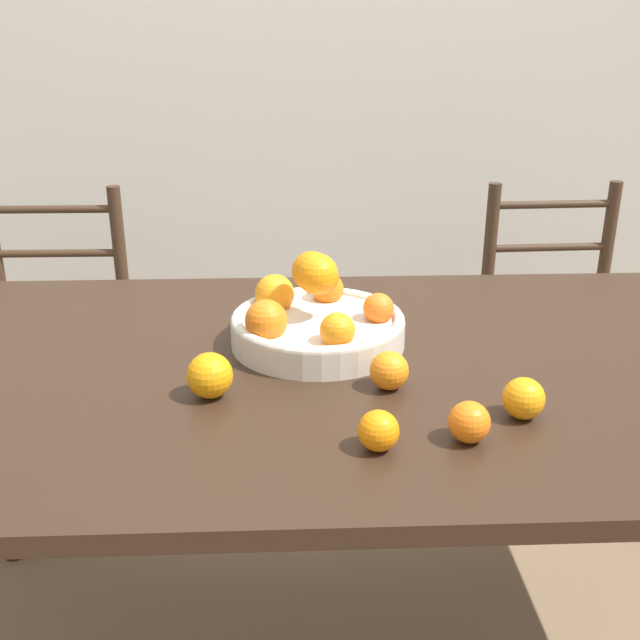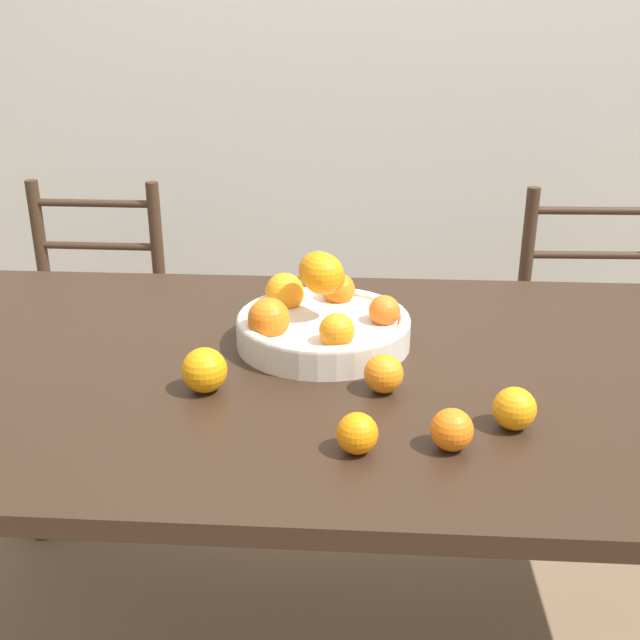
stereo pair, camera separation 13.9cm
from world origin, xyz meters
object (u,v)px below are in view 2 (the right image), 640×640
object	(u,v)px
orange_loose_0	(452,430)
chair_left	(92,343)
orange_loose_1	(357,433)
orange_loose_4	(514,409)
orange_loose_2	(204,370)
chair_right	(592,356)
fruit_bowl	(321,319)
orange_loose_3	(384,374)

from	to	relation	value
orange_loose_0	chair_left	world-z (taller)	chair_left
orange_loose_1	orange_loose_4	size ratio (longest dim) A/B	0.92
chair_left	orange_loose_2	bearing A→B (deg)	-57.77
chair_left	orange_loose_4	bearing A→B (deg)	-42.57
chair_right	chair_left	bearing A→B (deg)	177.92
fruit_bowl	chair_right	size ratio (longest dim) A/B	0.38
orange_loose_4	chair_left	distance (m)	1.54
orange_loose_3	chair_left	distance (m)	1.32
orange_loose_0	orange_loose_1	xyz separation A→B (m)	(-0.14, -0.02, -0.00)
chair_right	fruit_bowl	bearing A→B (deg)	-139.74
orange_loose_1	chair_left	bearing A→B (deg)	127.19
orange_loose_3	chair_right	xyz separation A→B (m)	(0.65, 0.91, -0.36)
orange_loose_3	chair_left	xyz separation A→B (m)	(-0.89, 0.91, -0.36)
chair_left	orange_loose_0	bearing A→B (deg)	-47.39
orange_loose_1	orange_loose_3	world-z (taller)	orange_loose_3
orange_loose_2	chair_left	size ratio (longest dim) A/B	0.09
orange_loose_4	orange_loose_3	bearing A→B (deg)	151.04
orange_loose_0	chair_left	size ratio (longest dim) A/B	0.07
orange_loose_2	orange_loose_3	world-z (taller)	orange_loose_2
orange_loose_0	orange_loose_3	world-z (taller)	orange_loose_3
orange_loose_2	orange_loose_4	xyz separation A→B (m)	(0.52, -0.10, -0.01)
fruit_bowl	orange_loose_2	distance (m)	0.30
chair_left	fruit_bowl	bearing A→B (deg)	-42.10
orange_loose_2	orange_loose_3	distance (m)	0.32
orange_loose_3	orange_loose_4	world-z (taller)	same
fruit_bowl	chair_right	world-z (taller)	fruit_bowl
orange_loose_4	chair_left	world-z (taller)	chair_left
orange_loose_1	orange_loose_4	distance (m)	0.26
fruit_bowl	orange_loose_1	distance (m)	0.42
fruit_bowl	chair_right	bearing A→B (deg)	42.33
fruit_bowl	orange_loose_2	bearing A→B (deg)	-130.46
orange_loose_1	chair_right	world-z (taller)	chair_right
orange_loose_2	orange_loose_3	size ratio (longest dim) A/B	1.15
orange_loose_0	orange_loose_3	distance (m)	0.21
orange_loose_4	chair_right	distance (m)	1.17
fruit_bowl	orange_loose_4	distance (m)	0.46
fruit_bowl	orange_loose_2	world-z (taller)	fruit_bowl
orange_loose_0	orange_loose_2	xyz separation A→B (m)	(-0.42, 0.17, 0.01)
orange_loose_1	chair_left	world-z (taller)	chair_left
orange_loose_0	orange_loose_4	bearing A→B (deg)	33.64
orange_loose_1	orange_loose_2	bearing A→B (deg)	145.68
orange_loose_0	orange_loose_3	bearing A→B (deg)	118.59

